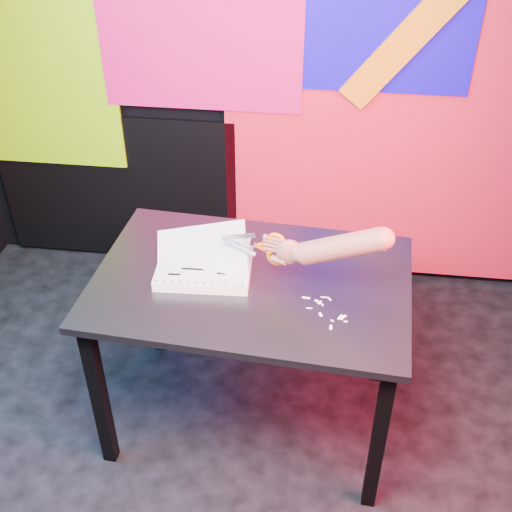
# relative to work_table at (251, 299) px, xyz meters

# --- Properties ---
(room) EXTENTS (3.01, 3.01, 2.71)m
(room) POSITION_rel_work_table_xyz_m (-0.12, -0.41, 0.69)
(room) COLOR black
(room) RESTS_ON ground
(backdrop) EXTENTS (2.88, 0.05, 2.08)m
(backdrop) POSITION_rel_work_table_xyz_m (-0.06, 1.06, 0.30)
(backdrop) COLOR red
(backdrop) RESTS_ON ground
(work_table) EXTENTS (1.21, 0.85, 0.75)m
(work_table) POSITION_rel_work_table_xyz_m (0.00, 0.00, 0.00)
(work_table) COLOR black
(work_table) RESTS_ON ground
(printout_stack) EXTENTS (0.37, 0.27, 0.18)m
(printout_stack) POSITION_rel_work_table_xyz_m (-0.18, 0.01, 0.12)
(printout_stack) COLOR white
(printout_stack) RESTS_ON work_table
(scissors) EXTENTS (0.24, 0.06, 0.14)m
(scissors) POSITION_rel_work_table_xyz_m (0.07, 0.00, 0.24)
(scissors) COLOR silver
(scissors) RESTS_ON printout_stack
(hand_forearm) EXTENTS (0.43, 0.15, 0.22)m
(hand_forearm) POSITION_rel_work_table_xyz_m (0.28, -0.05, 0.30)
(hand_forearm) COLOR brown
(hand_forearm) RESTS_ON work_table
(paper_clippings) EXTENTS (0.16, 0.17, 0.00)m
(paper_clippings) POSITION_rel_work_table_xyz_m (0.28, -0.14, 0.10)
(paper_clippings) COLOR silver
(paper_clippings) RESTS_ON work_table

